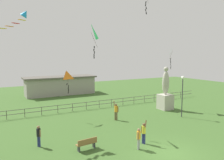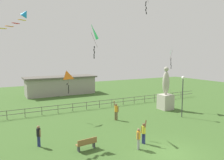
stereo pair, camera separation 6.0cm
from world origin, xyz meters
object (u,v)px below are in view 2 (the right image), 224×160
(park_bench, at_px, (87,143))
(person_4, at_px, (39,135))
(statue_monument, at_px, (166,95))
(person_0, at_px, (116,110))
(person_1, at_px, (144,132))
(kite_1, at_px, (91,33))
(streamer_kite, at_px, (21,16))
(lamppost, at_px, (183,87))
(kite_3, at_px, (173,51))
(kite_2, at_px, (66,76))
(person_2, at_px, (138,137))

(park_bench, xyz_separation_m, person_4, (-2.86, 2.18, 0.44))
(statue_monument, distance_m, person_4, 16.43)
(person_4, bearing_deg, person_0, 20.42)
(person_1, bearing_deg, person_0, 79.26)
(kite_1, distance_m, streamer_kite, 5.75)
(lamppost, bearing_deg, statue_monument, 76.62)
(lamppost, bearing_deg, person_0, 160.61)
(kite_3, bearing_deg, lamppost, -115.43)
(person_1, relative_size, kite_2, 0.81)
(park_bench, distance_m, person_2, 3.68)
(kite_2, bearing_deg, park_bench, -97.47)
(person_4, bearing_deg, lamppost, 2.54)
(kite_2, bearing_deg, lamppost, -24.12)
(person_1, distance_m, kite_1, 9.22)
(person_4, relative_size, kite_1, 0.54)
(person_0, height_order, person_4, person_0)
(statue_monument, relative_size, lamppost, 1.18)
(person_4, height_order, streamer_kite, streamer_kite)
(streamer_kite, bearing_deg, park_bench, -59.17)
(park_bench, bearing_deg, lamppost, 13.18)
(lamppost, height_order, streamer_kite, streamer_kite)
(person_1, xyz_separation_m, person_4, (-7.03, 3.22, -0.03))
(kite_1, height_order, streamer_kite, streamer_kite)
(kite_3, height_order, streamer_kite, streamer_kite)
(statue_monument, bearing_deg, person_4, -165.25)
(kite_2, relative_size, streamer_kite, 0.50)
(person_1, distance_m, kite_3, 13.49)
(lamppost, bearing_deg, park_bench, -166.82)
(kite_2, bearing_deg, person_2, -76.85)
(person_1, bearing_deg, kite_1, 114.30)
(person_0, xyz_separation_m, person_1, (-1.19, -6.28, -0.08))
(person_4, bearing_deg, streamer_kite, 97.35)
(kite_3, bearing_deg, person_2, -143.22)
(park_bench, bearing_deg, person_1, -13.94)
(lamppost, bearing_deg, person_2, -153.10)
(kite_3, bearing_deg, person_0, -173.67)
(statue_monument, bearing_deg, person_1, -140.05)
(kite_3, bearing_deg, kite_1, -168.18)
(person_2, relative_size, kite_2, 0.66)
(statue_monument, distance_m, person_2, 12.67)
(kite_1, xyz_separation_m, streamer_kite, (-5.31, 1.78, 1.27))
(person_2, bearing_deg, kite_3, 36.78)
(lamppost, distance_m, kite_2, 12.28)
(person_0, distance_m, kite_3, 10.41)
(kite_1, bearing_deg, kite_2, 103.63)
(person_1, bearing_deg, statue_monument, 39.95)
(park_bench, distance_m, person_0, 7.52)
(streamer_kite, bearing_deg, person_4, -82.65)
(park_bench, bearing_deg, kite_2, 82.53)
(person_4, xyz_separation_m, kite_1, (4.88, 1.54, 7.63))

